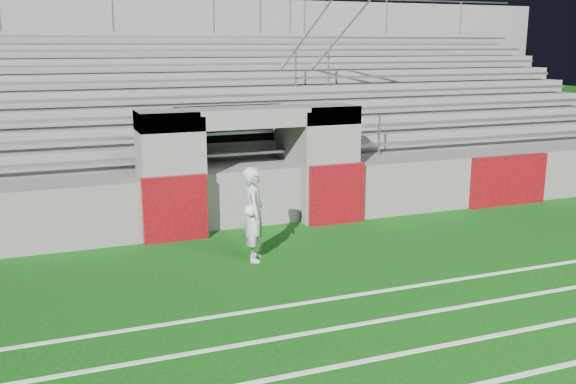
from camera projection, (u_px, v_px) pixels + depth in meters
name	position (u px, v px, depth m)	size (l,w,h in m)	color
ground	(315.00, 277.00, 11.03)	(90.00, 90.00, 0.00)	#0B450B
stadium_structure	(202.00, 133.00, 17.94)	(26.00, 8.48, 5.42)	#63605E
goalkeeper_with_ball	(254.00, 214.00, 11.72)	(0.58, 0.73, 1.75)	#B2B7BD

